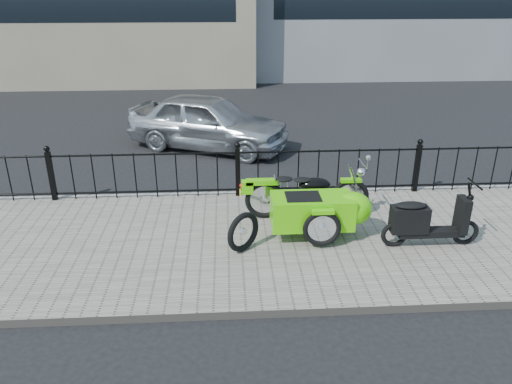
{
  "coord_description": "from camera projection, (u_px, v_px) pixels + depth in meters",
  "views": [
    {
      "loc": [
        -0.19,
        -7.62,
        4.02
      ],
      "look_at": [
        0.27,
        -0.1,
        0.78
      ],
      "focal_mm": 35.0,
      "sensor_mm": 36.0,
      "label": 1
    }
  ],
  "objects": [
    {
      "name": "iron_fence",
      "position": [
        238.0,
        173.0,
        9.55
      ],
      "size": [
        14.11,
        0.11,
        1.08
      ],
      "color": "black",
      "rests_on": "sidewalk"
    },
    {
      "name": "sidewalk",
      "position": [
        241.0,
        243.0,
        8.1
      ],
      "size": [
        30.0,
        3.8,
        0.12
      ],
      "primitive_type": "cube",
      "color": "slate",
      "rests_on": "ground"
    },
    {
      "name": "ground",
      "position": [
        240.0,
        232.0,
        8.59
      ],
      "size": [
        120.0,
        120.0,
        0.0
      ],
      "primitive_type": "plane",
      "color": "black",
      "rests_on": "ground"
    },
    {
      "name": "curb",
      "position": [
        238.0,
        195.0,
        9.88
      ],
      "size": [
        30.0,
        0.1,
        0.12
      ],
      "primitive_type": "cube",
      "color": "gray",
      "rests_on": "ground"
    },
    {
      "name": "motorcycle_sidecar",
      "position": [
        321.0,
        206.0,
        8.12
      ],
      "size": [
        2.28,
        1.48,
        0.98
      ],
      "color": "black",
      "rests_on": "sidewalk"
    },
    {
      "name": "sedan_car",
      "position": [
        208.0,
        122.0,
        12.52
      ],
      "size": [
        4.36,
        3.14,
        1.38
      ],
      "primitive_type": "imported",
      "rotation": [
        0.0,
        0.0,
        1.15
      ],
      "color": "#B8BCC0",
      "rests_on": "ground"
    },
    {
      "name": "scooter",
      "position": [
        425.0,
        222.0,
        7.74
      ],
      "size": [
        1.57,
        0.46,
        1.06
      ],
      "color": "black",
      "rests_on": "sidewalk"
    },
    {
      "name": "spare_tire",
      "position": [
        243.0,
        232.0,
        7.63
      ],
      "size": [
        0.53,
        0.5,
        0.64
      ],
      "primitive_type": "torus",
      "rotation": [
        1.57,
        0.0,
        0.75
      ],
      "color": "black",
      "rests_on": "sidewalk"
    }
  ]
}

